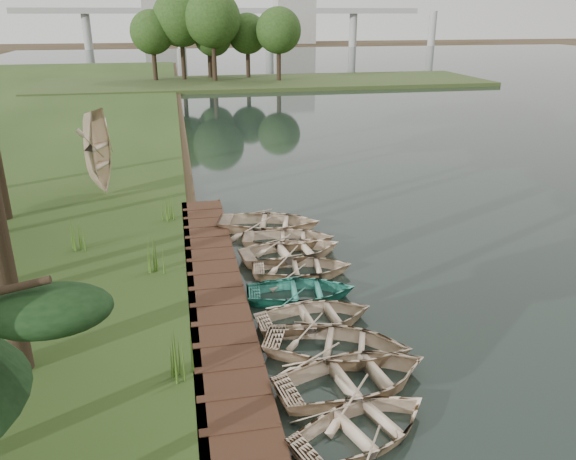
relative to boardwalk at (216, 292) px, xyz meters
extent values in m
plane|color=#3D2F1D|center=(1.60, 0.00, -0.15)|extent=(300.00, 300.00, 0.00)
cube|color=#3C2317|center=(0.00, 0.00, 0.00)|extent=(1.60, 16.00, 0.30)
cube|color=#34441E|center=(9.60, 50.00, 0.08)|extent=(50.00, 14.00, 0.45)
cylinder|color=black|center=(-13.73, 50.00, 2.70)|extent=(0.50, 0.50, 4.80)
sphere|color=#284517|center=(-13.73, 50.00, 6.30)|extent=(5.60, 5.60, 5.60)
cylinder|color=black|center=(-7.07, 50.00, 2.70)|extent=(0.50, 0.50, 4.80)
sphere|color=#284517|center=(-7.07, 50.00, 6.30)|extent=(5.60, 5.60, 5.60)
cylinder|color=black|center=(-0.40, 50.00, 2.70)|extent=(0.50, 0.50, 4.80)
sphere|color=#284517|center=(-0.40, 50.00, 6.30)|extent=(5.60, 5.60, 5.60)
cylinder|color=black|center=(6.27, 50.00, 2.70)|extent=(0.50, 0.50, 4.80)
sphere|color=#284517|center=(6.27, 50.00, 6.30)|extent=(5.60, 5.60, 5.60)
cylinder|color=black|center=(12.93, 50.00, 2.70)|extent=(0.50, 0.50, 4.80)
sphere|color=#284517|center=(12.93, 50.00, 6.30)|extent=(5.60, 5.60, 5.60)
cylinder|color=black|center=(19.60, 50.00, 2.70)|extent=(0.50, 0.50, 4.80)
sphere|color=#284517|center=(19.60, 50.00, 6.30)|extent=(5.60, 5.60, 5.60)
cylinder|color=black|center=(26.27, 50.00, 2.70)|extent=(0.50, 0.50, 4.80)
sphere|color=#284517|center=(26.27, 50.00, 6.30)|extent=(5.60, 5.60, 5.60)
cube|color=#A5A5A0|center=(11.60, 120.00, 7.85)|extent=(90.00, 4.00, 1.20)
cylinder|color=#A5A5A0|center=(-18.40, 120.00, 3.85)|extent=(1.80, 1.80, 8.00)
cylinder|color=#A5A5A0|center=(1.60, 120.00, 3.85)|extent=(1.80, 1.80, 8.00)
cylinder|color=#A5A5A0|center=(21.60, 120.00, 3.85)|extent=(1.80, 1.80, 8.00)
cylinder|color=#A5A5A0|center=(41.60, 120.00, 3.85)|extent=(1.80, 1.80, 8.00)
cylinder|color=#A5A5A0|center=(61.60, 120.00, 3.85)|extent=(1.80, 1.80, 8.00)
cube|color=#A5A5A0|center=(31.60, 140.00, 8.85)|extent=(10.00, 8.00, 18.00)
cube|color=#A5A5A0|center=(-3.40, 145.00, 5.85)|extent=(8.00, 8.00, 12.00)
imported|color=beige|center=(2.33, -6.43, 0.21)|extent=(3.59, 3.08, 0.63)
imported|color=beige|center=(2.61, -4.94, 0.27)|extent=(3.90, 3.08, 0.73)
imported|color=beige|center=(2.59, -3.66, 0.26)|extent=(4.14, 3.57, 0.72)
imported|color=beige|center=(2.41, -2.19, 0.22)|extent=(3.27, 2.46, 0.64)
imported|color=teal|center=(2.37, -0.73, 0.22)|extent=(3.30, 2.51, 0.64)
imported|color=beige|center=(2.73, 0.79, 0.22)|extent=(3.34, 2.56, 0.64)
imported|color=beige|center=(2.65, 2.09, 0.25)|extent=(3.73, 2.90, 0.71)
imported|color=beige|center=(2.78, 3.22, 0.23)|extent=(3.59, 2.86, 0.67)
imported|color=beige|center=(2.36, 4.78, 0.29)|extent=(4.32, 3.54, 0.78)
imported|color=beige|center=(-4.05, 9.84, 0.53)|extent=(4.29, 3.64, 0.76)
cone|color=#3F661E|center=(-1.00, -4.17, 0.67)|extent=(0.60, 0.60, 1.04)
cone|color=#3F661E|center=(-1.70, 1.41, 0.69)|extent=(0.60, 0.60, 1.09)
cone|color=#3F661E|center=(-4.22, 3.64, 0.64)|extent=(0.60, 0.60, 0.99)
cone|color=#3F661E|center=(-1.34, 5.94, 0.59)|extent=(0.60, 0.60, 0.88)
camera|label=1|loc=(-0.77, -14.57, 7.52)|focal=35.00mm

